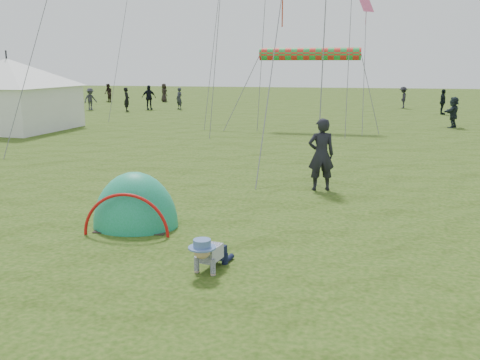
% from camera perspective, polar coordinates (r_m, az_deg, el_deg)
% --- Properties ---
extents(ground, '(140.00, 140.00, 0.00)m').
position_cam_1_polar(ground, '(8.75, -3.98, -10.22)').
color(ground, '#183A08').
extents(crawling_toddler, '(0.73, 0.92, 0.62)m').
position_cam_1_polar(crawling_toddler, '(8.86, -3.34, -7.75)').
color(crawling_toddler, black).
rests_on(crawling_toddler, ground).
extents(popup_tent, '(1.93, 1.65, 2.31)m').
position_cam_1_polar(popup_tent, '(11.51, -11.03, -4.83)').
color(popup_tent, '#119049').
rests_on(popup_tent, ground).
extents(standing_adult, '(0.81, 0.64, 1.95)m').
position_cam_1_polar(standing_adult, '(14.43, 8.65, 2.70)').
color(standing_adult, black).
rests_on(standing_adult, ground).
extents(event_marquee, '(5.94, 5.94, 3.86)m').
position_cam_1_polar(event_marquee, '(29.99, -23.38, 8.62)').
color(event_marquee, white).
rests_on(event_marquee, ground).
extents(crowd_person_0, '(0.52, 0.69, 1.69)m').
position_cam_1_polar(crowd_person_0, '(32.88, -19.85, 7.24)').
color(crowd_person_0, black).
rests_on(crowd_person_0, ground).
extents(crowd_person_2, '(0.48, 1.01, 1.68)m').
position_cam_1_polar(crowd_person_2, '(38.48, 20.82, 7.79)').
color(crowd_person_2, black).
rests_on(crowd_person_2, ground).
extents(crowd_person_3, '(1.04, 1.18, 1.58)m').
position_cam_1_polar(crowd_person_3, '(41.20, -15.67, 8.31)').
color(crowd_person_3, '#2E2E37').
rests_on(crowd_person_3, ground).
extents(crowd_person_5, '(1.17, 1.57, 1.64)m').
position_cam_1_polar(crowd_person_5, '(30.66, 21.80, 6.72)').
color(crowd_person_5, '#1E282D').
rests_on(crowd_person_5, ground).
extents(crowd_person_6, '(0.69, 0.65, 1.60)m').
position_cam_1_polar(crowd_person_6, '(40.48, -6.50, 8.63)').
color(crowd_person_6, '#272932').
rests_on(crowd_person_6, ground).
extents(crowd_person_7, '(0.99, 0.95, 1.60)m').
position_cam_1_polar(crowd_person_7, '(49.34, -13.87, 9.01)').
color(crowd_person_7, black).
rests_on(crowd_person_7, ground).
extents(crowd_person_8, '(1.10, 0.99, 1.79)m').
position_cam_1_polar(crowd_person_8, '(40.44, -9.71, 8.68)').
color(crowd_person_8, black).
rests_on(crowd_person_8, ground).
extents(crowd_person_9, '(0.63, 1.07, 1.64)m').
position_cam_1_polar(crowd_person_9, '(42.85, 16.99, 8.41)').
color(crowd_person_9, black).
rests_on(crowd_person_9, ground).
extents(crowd_person_10, '(0.92, 0.91, 1.61)m').
position_cam_1_polar(crowd_person_10, '(48.65, -8.11, 9.21)').
color(crowd_person_10, black).
rests_on(crowd_person_10, ground).
extents(crowd_person_12, '(0.62, 0.73, 1.69)m').
position_cam_1_polar(crowd_person_12, '(39.23, -11.98, 8.40)').
color(crowd_person_12, black).
rests_on(crowd_person_12, ground).
extents(rainbow_tube_kite, '(5.14, 0.64, 0.64)m').
position_cam_1_polar(rainbow_tube_kite, '(28.23, 7.44, 13.19)').
color(rainbow_tube_kite, red).
extents(diamond_kite_5, '(0.86, 0.86, 0.70)m').
position_cam_1_polar(diamond_kite_5, '(30.91, 13.34, 17.68)').
color(diamond_kite_5, '#F55D90').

